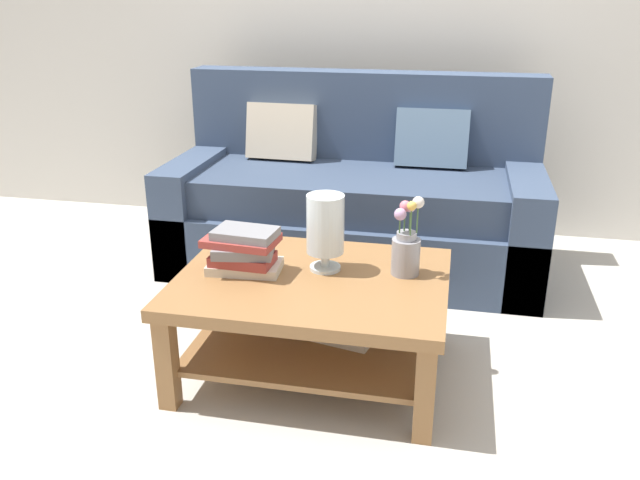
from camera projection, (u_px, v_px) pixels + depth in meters
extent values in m
plane|color=#B7B2A8|center=(335.00, 335.00, 3.03)|extent=(10.00, 10.00, 0.00)
cube|color=beige|center=(386.00, 15.00, 4.05)|extent=(6.40, 0.12, 2.70)
cube|color=#384760|center=(352.00, 236.00, 3.73)|extent=(2.04, 0.90, 0.36)
cube|color=#324057|center=(352.00, 191.00, 3.61)|extent=(1.80, 0.74, 0.20)
cube|color=#384760|center=(363.00, 132.00, 3.86)|extent=(2.04, 0.20, 0.70)
cube|color=#384760|center=(199.00, 206.00, 3.87)|extent=(0.20, 0.90, 0.60)
cube|color=#384760|center=(522.00, 228.00, 3.51)|extent=(0.20, 0.90, 0.60)
cube|color=beige|center=(282.00, 132.00, 3.82)|extent=(0.41, 0.20, 0.34)
cube|color=slate|center=(432.00, 138.00, 3.65)|extent=(0.40, 0.18, 0.34)
cube|color=olive|center=(312.00, 282.00, 2.61)|extent=(1.07, 0.83, 0.05)
cube|color=olive|center=(167.00, 363.00, 2.45)|extent=(0.07, 0.07, 0.38)
cube|color=olive|center=(425.00, 393.00, 2.27)|extent=(0.07, 0.07, 0.38)
cube|color=olive|center=(230.00, 284.00, 3.11)|extent=(0.07, 0.07, 0.38)
cube|color=olive|center=(435.00, 303.00, 2.92)|extent=(0.07, 0.07, 0.38)
cube|color=olive|center=(313.00, 341.00, 2.71)|extent=(0.95, 0.71, 0.02)
cube|color=beige|center=(342.00, 332.00, 2.72)|extent=(0.32, 0.26, 0.03)
cube|color=beige|center=(245.00, 266.00, 2.65)|extent=(0.30, 0.19, 0.04)
cube|color=#993833|center=(243.00, 259.00, 2.62)|extent=(0.25, 0.16, 0.04)
cube|color=slate|center=(244.00, 250.00, 2.60)|extent=(0.26, 0.20, 0.04)
cube|color=#993833|center=(241.00, 240.00, 2.60)|extent=(0.30, 0.21, 0.03)
cube|color=slate|center=(245.00, 233.00, 2.58)|extent=(0.26, 0.18, 0.03)
cylinder|color=silver|center=(325.00, 267.00, 2.67)|extent=(0.13, 0.13, 0.02)
cylinder|color=silver|center=(325.00, 259.00, 2.65)|extent=(0.04, 0.04, 0.06)
cylinder|color=silver|center=(325.00, 224.00, 2.60)|extent=(0.15, 0.15, 0.24)
sphere|color=#51704C|center=(320.00, 239.00, 2.63)|extent=(0.05, 0.05, 0.05)
sphere|color=#993833|center=(331.00, 237.00, 2.63)|extent=(0.06, 0.06, 0.06)
cylinder|color=gray|center=(406.00, 257.00, 2.60)|extent=(0.11, 0.11, 0.15)
cylinder|color=gray|center=(407.00, 236.00, 2.57)|extent=(0.08, 0.08, 0.03)
cylinder|color=#426638|center=(417.00, 220.00, 2.54)|extent=(0.01, 0.01, 0.11)
sphere|color=silver|center=(418.00, 202.00, 2.51)|extent=(0.05, 0.05, 0.05)
cylinder|color=#426638|center=(410.00, 221.00, 2.56)|extent=(0.01, 0.01, 0.09)
sphere|color=#B28CB7|center=(411.00, 208.00, 2.54)|extent=(0.04, 0.04, 0.04)
cylinder|color=#426638|center=(405.00, 220.00, 2.56)|extent=(0.01, 0.01, 0.09)
sphere|color=#C66B7A|center=(405.00, 206.00, 2.54)|extent=(0.05, 0.05, 0.05)
cylinder|color=#426638|center=(400.00, 225.00, 2.55)|extent=(0.01, 0.01, 0.06)
sphere|color=#B28CB7|center=(400.00, 214.00, 2.53)|extent=(0.05, 0.05, 0.05)
cylinder|color=#426638|center=(411.00, 222.00, 2.51)|extent=(0.01, 0.01, 0.11)
sphere|color=gold|center=(412.00, 206.00, 2.49)|extent=(0.04, 0.04, 0.04)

